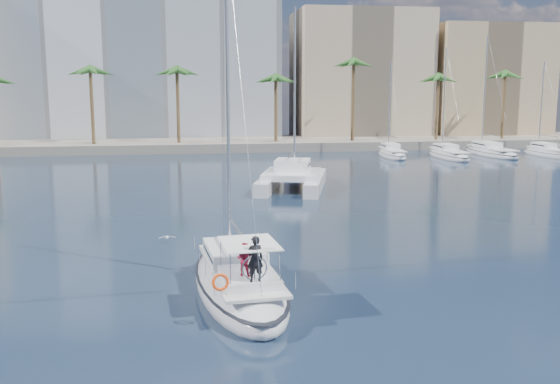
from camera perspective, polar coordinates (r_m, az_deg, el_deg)
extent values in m
plane|color=black|center=(28.43, 1.79, -7.97)|extent=(160.00, 160.00, 0.00)
cube|color=gray|center=(88.16, -5.23, 4.40)|extent=(120.00, 14.00, 1.20)
cube|color=silver|center=(100.07, -12.79, 12.51)|extent=(42.00, 16.00, 28.00)
cube|color=tan|center=(100.32, 7.24, 10.37)|extent=(20.00, 14.00, 20.00)
cube|color=tan|center=(105.61, 18.19, 9.39)|extent=(18.00, 12.00, 18.00)
cylinder|color=brown|center=(83.87, -5.12, 7.32)|extent=(0.44, 0.44, 10.50)
sphere|color=#2B5B21|center=(83.82, -5.18, 10.91)|extent=(3.60, 3.60, 3.60)
cylinder|color=brown|center=(92.29, 16.63, 7.17)|extent=(0.44, 0.44, 10.50)
sphere|color=#2B5B21|center=(92.25, 16.79, 10.43)|extent=(3.60, 3.60, 3.60)
ellipsoid|color=silver|center=(26.43, -3.77, -8.62)|extent=(4.42, 11.00, 2.23)
ellipsoid|color=black|center=(26.34, -3.78, -7.97)|extent=(4.46, 11.10, 0.18)
cube|color=silver|center=(25.99, -3.71, -6.99)|extent=(3.18, 8.23, 0.12)
cube|color=white|center=(27.06, -4.18, -5.53)|extent=(2.62, 3.71, 0.60)
cube|color=black|center=(27.05, -4.19, -5.49)|extent=(2.60, 3.30, 0.14)
cylinder|color=#B7BABF|center=(27.34, -4.80, 8.89)|extent=(0.15, 0.15, 14.05)
cylinder|color=#B7BABF|center=(25.88, -3.87, -3.49)|extent=(0.52, 4.32, 0.11)
cube|color=white|center=(23.98, -2.84, -7.82)|extent=(2.28, 2.86, 0.36)
cube|color=white|center=(23.51, -2.81, -4.71)|extent=(2.28, 2.86, 0.04)
torus|color=silver|center=(22.81, -2.35, -6.97)|extent=(0.96, 0.15, 0.96)
torus|color=#FB460D|center=(22.30, -5.47, -8.21)|extent=(0.65, 0.26, 0.64)
imported|color=black|center=(22.67, -2.30, -6.13)|extent=(0.68, 0.50, 1.70)
imported|color=maroon|center=(23.46, -3.28, -6.14)|extent=(0.77, 0.72, 1.27)
cube|color=silver|center=(53.25, -0.95, 0.95)|extent=(3.93, 10.18, 1.10)
cube|color=silver|center=(52.83, 3.26, 0.87)|extent=(3.93, 10.18, 1.10)
cube|color=white|center=(52.39, 1.09, 1.64)|extent=(5.87, 6.64, 0.50)
cube|color=white|center=(52.80, 1.15, 2.46)|extent=(3.54, 3.72, 1.00)
cube|color=black|center=(52.80, 1.15, 2.52)|extent=(3.45, 3.33, 0.18)
cylinder|color=#B7BABF|center=(53.92, 1.35, 9.35)|extent=(0.18, 0.18, 13.65)
ellipsoid|color=silver|center=(35.10, -10.27, -4.11)|extent=(0.19, 0.36, 0.17)
sphere|color=silver|center=(35.26, -10.27, -4.02)|extent=(0.10, 0.10, 0.10)
cube|color=gray|center=(35.10, -10.70, -4.08)|extent=(0.42, 0.15, 0.10)
cube|color=gray|center=(35.08, -9.85, -4.06)|extent=(0.42, 0.15, 0.10)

